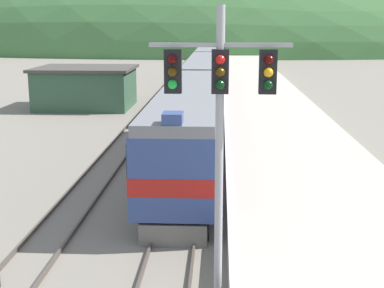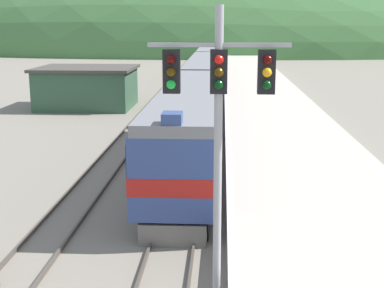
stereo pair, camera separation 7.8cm
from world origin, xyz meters
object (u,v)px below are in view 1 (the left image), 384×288
object	(u,v)px
carriage_second	(203,80)
carriage_third	(209,62)
express_train_lead_car	(189,126)
signal_mast_main	(220,109)

from	to	relation	value
carriage_second	carriage_third	xyz separation A→B (m)	(0.00, 21.95, 0.00)
carriage_second	carriage_third	world-z (taller)	same
express_train_lead_car	carriage_third	size ratio (longest dim) A/B	0.92
express_train_lead_car	carriage_second	world-z (taller)	express_train_lead_car
carriage_second	signal_mast_main	bearing A→B (deg)	-87.51
express_train_lead_car	carriage_second	size ratio (longest dim) A/B	0.92
express_train_lead_car	signal_mast_main	size ratio (longest dim) A/B	2.53
carriage_third	signal_mast_main	size ratio (longest dim) A/B	2.76
carriage_second	signal_mast_main	xyz separation A→B (m)	(1.50, -34.53, 3.03)
express_train_lead_car	signal_mast_main	xyz separation A→B (m)	(1.50, -13.22, 3.01)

